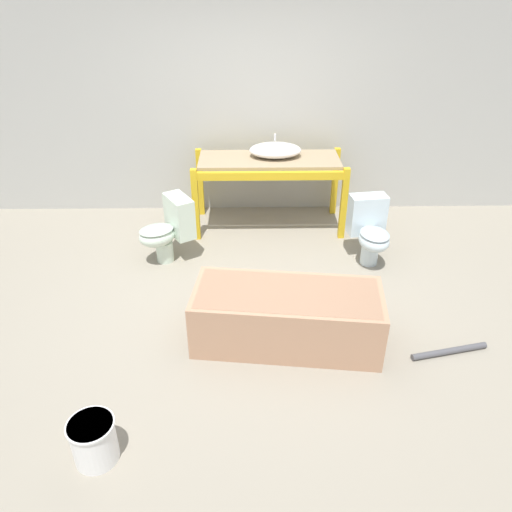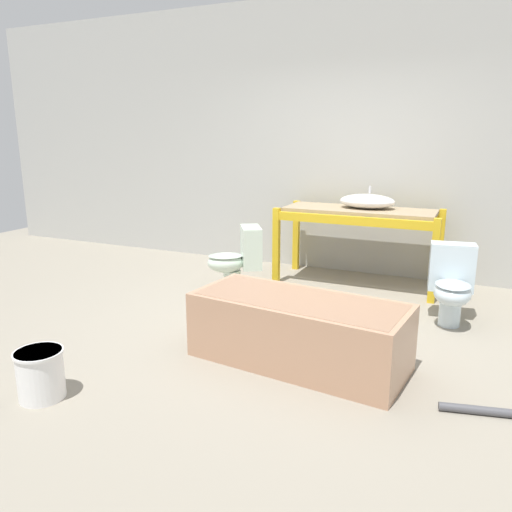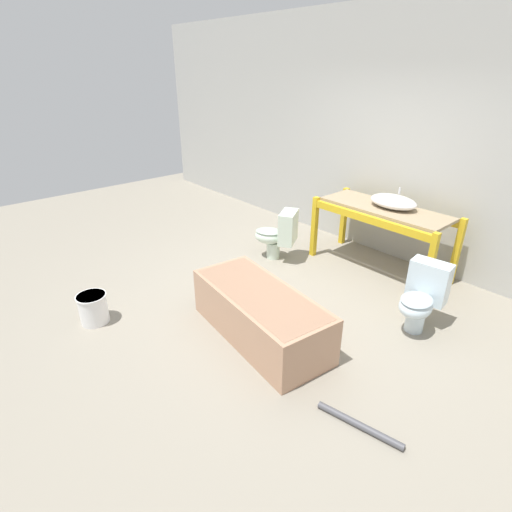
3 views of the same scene
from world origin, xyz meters
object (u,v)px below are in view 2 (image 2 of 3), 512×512
Objects in this scene: bathtub_main at (298,326)px; bucket_white at (40,373)px; toilet_near at (452,282)px; toilet_far at (238,257)px; sink_basin at (367,201)px.

bucket_white is (-1.32, -1.16, -0.11)m from bathtub_main.
toilet_near is 2.18× the size of bucket_white.
bucket_white is at bearing -140.23° from toilet_near.
toilet_far is (-1.16, 1.37, 0.09)m from bathtub_main.
toilet_near is 2.13m from toilet_far.
bathtub_main is at bearing -89.96° from sink_basin.
bucket_white is at bearing -111.44° from sink_basin.
sink_basin is 0.85× the size of toilet_near.
bucket_white is at bearing -34.90° from toilet_far.
toilet_near is at bearing 47.15° from bucket_white.
bathtub_main is 1.76m from bucket_white.
toilet_far reaches higher than bucket_white.
toilet_near reaches higher than bucket_white.
sink_basin is 1.86× the size of bucket_white.
toilet_far is at bearing 86.35° from bucket_white.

